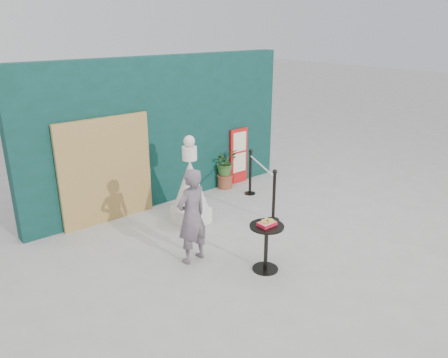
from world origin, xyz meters
TOP-DOWN VIEW (x-y plane):
  - ground at (0.00, 0.00)m, footprint 60.00×60.00m
  - back_wall at (0.00, 3.15)m, footprint 6.00×0.30m
  - bamboo_fence at (-1.40, 2.94)m, footprint 1.80×0.08m
  - woman at (-1.07, 0.70)m, footprint 0.60×0.43m
  - menu_board at (1.90, 2.95)m, footprint 0.50×0.07m
  - statue at (-0.25, 1.87)m, footprint 0.66×0.66m
  - cafe_table at (-0.37, -0.25)m, footprint 0.52×0.52m
  - food_basket at (-0.37, -0.24)m, footprint 0.26×0.19m
  - planter at (1.42, 2.87)m, footprint 0.55×0.47m
  - stanchion_barrier at (1.30, 1.58)m, footprint 0.84×1.54m

SIDE VIEW (x-z plane):
  - ground at x=0.00m, z-range 0.00..0.00m
  - stanchion_barrier at x=1.30m, z-range -0.02..1.01m
  - cafe_table at x=-0.37m, z-range 0.12..0.87m
  - planter at x=1.42m, z-range 0.07..1.00m
  - menu_board at x=1.90m, z-range 0.00..1.30m
  - statue at x=-0.25m, z-range -0.16..1.54m
  - woman at x=-1.07m, z-range 0.00..1.54m
  - food_basket at x=-0.37m, z-range 0.73..0.84m
  - bamboo_fence at x=-1.40m, z-range 0.00..2.00m
  - back_wall at x=0.00m, z-range 0.00..3.00m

